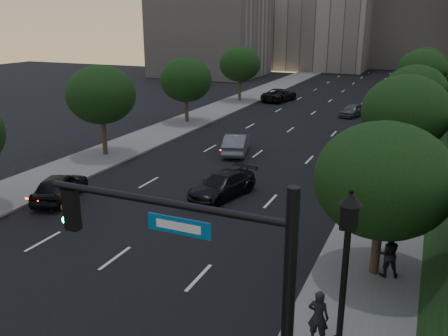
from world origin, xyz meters
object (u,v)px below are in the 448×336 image
at_px(pedestrian_a, 318,317).
at_px(pedestrian_c, 365,198).
at_px(sedan_near_left, 60,187).
at_px(sedan_near_right, 222,185).
at_px(street_lamp, 343,291).
at_px(sedan_far_right, 353,110).
at_px(traffic_signal_mast, 234,334).
at_px(pedestrian_b, 388,254).
at_px(sedan_far_left, 280,95).
at_px(sedan_mid_left, 237,144).

relative_size(pedestrian_a, pedestrian_c, 1.08).
relative_size(sedan_near_left, sedan_near_right, 0.93).
distance_m(street_lamp, sedan_far_right, 39.28).
xyz_separation_m(pedestrian_a, pedestrian_c, (-0.14, 11.18, -0.06)).
xyz_separation_m(traffic_signal_mast, sedan_far_right, (-4.29, 43.05, -3.00)).
bearing_deg(pedestrian_c, sedan_near_right, -23.30).
xyz_separation_m(traffic_signal_mast, street_lamp, (1.50, 4.25, -1.04)).
bearing_deg(sedan_near_left, pedestrian_b, 157.20).
distance_m(sedan_near_left, sedan_near_right, 9.15).
bearing_deg(sedan_far_right, pedestrian_a, -65.17).
xyz_separation_m(street_lamp, sedan_far_right, (-5.79, 38.80, -1.96)).
bearing_deg(pedestrian_c, sedan_near_left, -10.70).
distance_m(sedan_far_left, sedan_far_right, 11.83).
distance_m(street_lamp, sedan_near_right, 14.67).
xyz_separation_m(sedan_near_left, pedestrian_c, (16.06, 4.48, 0.21)).
height_order(traffic_signal_mast, pedestrian_a, traffic_signal_mast).
height_order(street_lamp, pedestrian_b, street_lamp).
xyz_separation_m(traffic_signal_mast, pedestrian_a, (0.72, 5.07, -2.62)).
bearing_deg(sedan_near_right, sedan_near_left, -139.03).
bearing_deg(pedestrian_a, sedan_near_right, -51.06).
bearing_deg(traffic_signal_mast, sedan_near_left, 142.76).
xyz_separation_m(sedan_far_right, pedestrian_c, (4.87, -26.80, 0.31)).
bearing_deg(pedestrian_c, sedan_mid_left, -65.05).
distance_m(sedan_far_left, pedestrian_c, 36.33).
xyz_separation_m(sedan_far_right, pedestrian_b, (6.57, -32.89, 0.42)).
bearing_deg(pedestrian_b, sedan_far_right, -95.98).
distance_m(street_lamp, pedestrian_b, 6.16).
distance_m(sedan_far_left, pedestrian_b, 42.60).
bearing_deg(sedan_far_right, sedan_near_right, -78.97).
height_order(sedan_far_left, pedestrian_a, pedestrian_a).
height_order(sedan_near_right, sedan_far_right, sedan_near_right).
relative_size(street_lamp, pedestrian_c, 3.37).
bearing_deg(pedestrian_a, pedestrian_c, -86.96).
height_order(sedan_mid_left, sedan_far_left, sedan_far_left).
xyz_separation_m(sedan_far_left, pedestrian_a, (14.99, -44.34, 0.26)).
height_order(traffic_signal_mast, sedan_near_left, traffic_signal_mast).
distance_m(sedan_far_right, pedestrian_a, 38.31).
distance_m(sedan_far_right, pedestrian_c, 27.24).
xyz_separation_m(sedan_mid_left, pedestrian_c, (10.60, -8.51, 0.21)).
bearing_deg(pedestrian_b, sedan_far_left, -84.41).
bearing_deg(sedan_near_left, sedan_mid_left, -130.39).
xyz_separation_m(street_lamp, sedan_near_right, (-8.78, 11.59, -1.93)).
relative_size(pedestrian_b, pedestrian_c, 1.13).
height_order(sedan_near_left, pedestrian_c, pedestrian_c).
bearing_deg(sedan_far_left, street_lamp, 119.10).
distance_m(sedan_near_right, pedestrian_c, 7.88).
xyz_separation_m(sedan_near_right, sedan_far_right, (3.00, 27.21, -0.03)).
xyz_separation_m(sedan_near_right, pedestrian_c, (7.87, 0.41, 0.28)).
height_order(sedan_near_right, pedestrian_b, pedestrian_b).
height_order(sedan_far_left, pedestrian_c, pedestrian_c).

